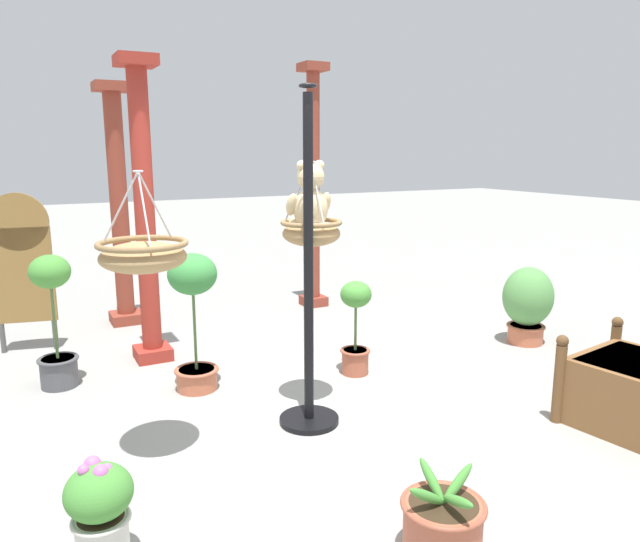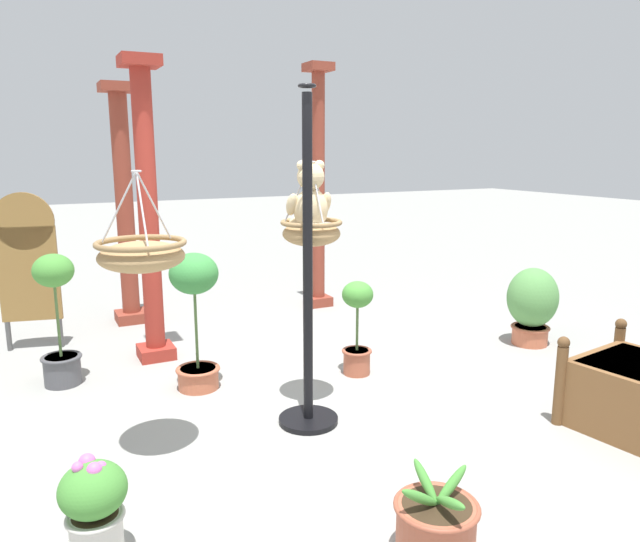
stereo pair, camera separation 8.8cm
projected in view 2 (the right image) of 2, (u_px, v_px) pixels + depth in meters
name	position (u px, v px, depth m)	size (l,w,h in m)	color
ground_plane	(325.00, 407.00, 4.64)	(40.00, 40.00, 0.00)	gray
display_pole_central	(308.00, 326.00, 4.24)	(0.44, 0.44, 2.41)	black
hanging_basket_with_teddy	(311.00, 231.00, 4.40)	(0.46, 0.46, 0.63)	#A37F51
teddy_bear	(310.00, 201.00, 4.37)	(0.36, 0.31, 0.52)	#D1B789
hanging_basket_left_high	(141.00, 254.00, 3.59)	(0.55, 0.55, 0.61)	#A37F51
greenhouse_pillar_left	(125.00, 211.00, 6.71)	(0.37, 0.37, 2.70)	brown
greenhouse_pillar_right	(149.00, 219.00, 5.48)	(0.35, 0.35, 2.80)	#9E2D23
greenhouse_pillar_far_back	(318.00, 193.00, 7.40)	(0.31, 0.31, 3.01)	brown
potted_plant_fern_front	(94.00, 506.00, 2.86)	(0.32, 0.32, 0.54)	beige
potted_plant_flowering_red	(58.00, 318.00, 4.99)	(0.34, 0.34, 1.14)	#4C4C51
potted_plant_tall_leafy	(195.00, 308.00, 4.88)	(0.40, 0.40, 1.16)	#BC6042
potted_plant_bushy_green	(357.00, 326.00, 5.25)	(0.28, 0.28, 0.85)	#AD563D
potted_plant_conical_shrub	(436.00, 525.00, 2.91)	(0.45, 0.47, 0.45)	#AD563D
potted_plant_trailing_ivy	(532.00, 304.00, 6.07)	(0.51, 0.51, 0.81)	#BC6042
display_sign_board	(27.00, 258.00, 5.83)	(0.56, 0.17, 1.58)	olive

